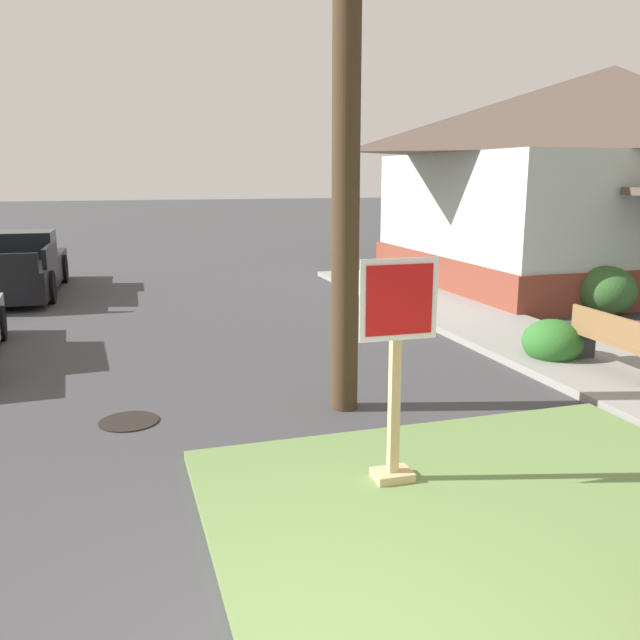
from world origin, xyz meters
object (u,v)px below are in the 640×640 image
at_px(stop_sign, 396,376).
at_px(street_bench, 615,340).
at_px(pickup_truck_black, 14,269).
at_px(manhole_cover, 129,421).

height_order(stop_sign, street_bench, stop_sign).
bearing_deg(stop_sign, street_bench, 26.79).
bearing_deg(pickup_truck_black, stop_sign, -69.44).
bearing_deg(manhole_cover, street_bench, -2.66).
bearing_deg(manhole_cover, stop_sign, -47.22).
height_order(stop_sign, manhole_cover, stop_sign).
distance_m(stop_sign, street_bench, 4.92).
relative_size(stop_sign, street_bench, 1.28).
distance_m(stop_sign, pickup_truck_black, 13.48).
bearing_deg(manhole_cover, pickup_truck_black, 103.39).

